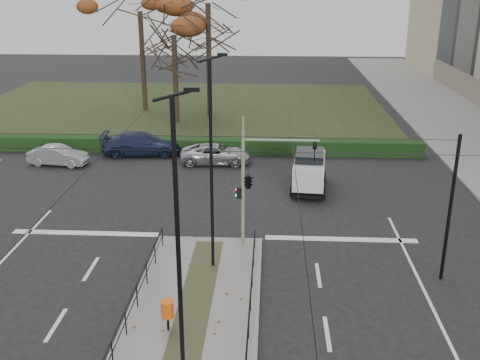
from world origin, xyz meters
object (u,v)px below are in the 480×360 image
(parked_car_second, at_px, (58,155))
(bare_tree_near, at_px, (174,42))
(parked_car_fourth, at_px, (216,154))
(white_van, at_px, (309,170))
(rust_tree, at_px, (140,11))
(traffic_light, at_px, (250,179))
(parked_car_third, at_px, (142,144))
(streetlamp_median_far, at_px, (212,165))
(bare_tree_center, at_px, (208,12))
(streetlamp_median_near, at_px, (179,250))
(litter_bin, at_px, (167,310))

(parked_car_second, xyz_separation_m, bare_tree_near, (5.83, 11.43, 5.99))
(parked_car_fourth, relative_size, white_van, 1.07)
(bare_tree_near, bearing_deg, rust_tree, 129.53)
(traffic_light, height_order, white_van, traffic_light)
(parked_car_third, relative_size, rust_tree, 0.47)
(rust_tree, distance_m, bare_tree_near, 6.02)
(streetlamp_median_far, xyz_separation_m, parked_car_third, (-6.48, 15.69, -3.78))
(streetlamp_median_far, height_order, bare_tree_center, bare_tree_center)
(parked_car_fourth, bearing_deg, white_van, -129.56)
(parked_car_third, distance_m, bare_tree_near, 10.69)
(rust_tree, bearing_deg, white_van, -54.90)
(streetlamp_median_near, height_order, white_van, streetlamp_median_near)
(parked_car_fourth, bearing_deg, bare_tree_center, 6.07)
(white_van, bearing_deg, rust_tree, 125.10)
(streetlamp_median_near, height_order, parked_car_third, streetlamp_median_near)
(streetlamp_median_near, distance_m, bare_tree_near, 32.52)
(litter_bin, height_order, streetlamp_median_far, streetlamp_median_far)
(rust_tree, height_order, bare_tree_center, bare_tree_center)
(parked_car_third, relative_size, white_van, 1.26)
(parked_car_third, xyz_separation_m, rust_tree, (-2.63, 13.26, 7.91))
(parked_car_second, bearing_deg, traffic_light, -124.60)
(parked_car_second, height_order, bare_tree_near, bare_tree_near)
(traffic_light, distance_m, bare_tree_near, 23.69)
(litter_bin, bearing_deg, bare_tree_near, 98.62)
(parked_car_third, bearing_deg, white_van, -124.51)
(bare_tree_near, bearing_deg, bare_tree_center, 40.09)
(parked_car_second, bearing_deg, bare_tree_near, -20.94)
(traffic_light, relative_size, streetlamp_median_far, 0.60)
(streetlamp_median_far, bearing_deg, bare_tree_center, 96.37)
(streetlamp_median_near, relative_size, parked_car_second, 2.31)
(bare_tree_near, bearing_deg, parked_car_fourth, -68.01)
(streetlamp_median_near, xyz_separation_m, parked_car_third, (-6.37, 23.10, -3.85))
(parked_car_third, distance_m, parked_car_fourth, 5.47)
(parked_car_fourth, bearing_deg, traffic_light, -169.03)
(white_van, bearing_deg, bare_tree_near, 123.71)
(streetlamp_median_far, bearing_deg, parked_car_fourth, 95.10)
(white_van, xyz_separation_m, bare_tree_center, (-7.48, 17.11, 7.61))
(rust_tree, xyz_separation_m, bare_tree_center, (6.12, -2.24, 0.10))
(white_van, height_order, bare_tree_near, bare_tree_near)
(parked_car_fourth, distance_m, rust_tree, 18.65)
(rust_tree, height_order, bare_tree_near, rust_tree)
(traffic_light, height_order, parked_car_third, traffic_light)
(parked_car_third, bearing_deg, parked_car_fourth, -112.69)
(parked_car_fourth, height_order, white_van, white_van)
(streetlamp_median_near, bearing_deg, parked_car_second, 118.64)
(rust_tree, relative_size, bare_tree_near, 1.21)
(litter_bin, height_order, bare_tree_near, bare_tree_near)
(traffic_light, xyz_separation_m, bare_tree_near, (-6.92, 22.40, 3.44))
(litter_bin, relative_size, streetlamp_median_far, 0.13)
(white_van, bearing_deg, streetlamp_median_far, -115.10)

